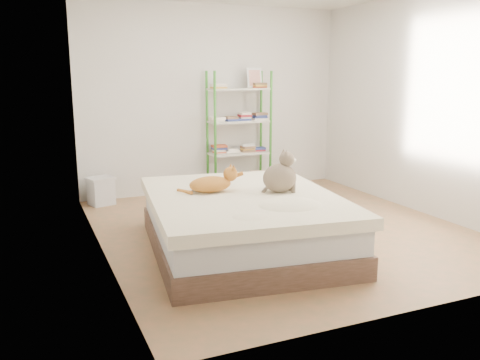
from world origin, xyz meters
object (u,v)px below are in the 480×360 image
cardboard_box (272,187)px  bed (243,222)px  white_bin (101,191)px  orange_cat (210,182)px  shelf_unit (239,135)px  grey_cat (280,172)px

cardboard_box → bed: bearing=-105.6°
bed → white_bin: 2.49m
orange_cat → shelf_unit: size_ratio=0.28×
bed → orange_cat: (-0.25, 0.21, 0.37)m
shelf_unit → cardboard_box: 0.97m
orange_cat → grey_cat: grey_cat is taller
grey_cat → white_bin: 2.76m
bed → grey_cat: size_ratio=5.89×
shelf_unit → white_bin: bearing=-179.1°
grey_cat → shelf_unit: shelf_unit is taller
bed → shelf_unit: size_ratio=1.35×
bed → white_bin: bearing=121.2°
cardboard_box → orange_cat: bearing=-115.4°
orange_cat → shelf_unit: bearing=63.3°
shelf_unit → cardboard_box: shelf_unit is taller
orange_cat → white_bin: 2.25m
bed → grey_cat: bearing=-0.2°
cardboard_box → grey_cat: bearing=-95.0°
shelf_unit → white_bin: 2.05m
bed → shelf_unit: shelf_unit is taller
grey_cat → white_bin: grey_cat is taller
cardboard_box → white_bin: cardboard_box is taller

